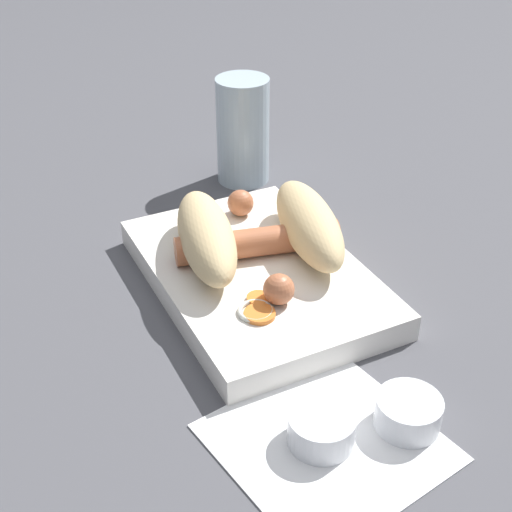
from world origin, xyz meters
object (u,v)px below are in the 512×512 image
at_px(food_tray, 256,276).
at_px(bread_roll, 258,230).
at_px(sausage, 258,242).
at_px(condiment_cup_far, 408,415).
at_px(condiment_cup_near, 321,431).
at_px(drink_glass, 243,131).

distance_m(food_tray, bread_roll, 0.04).
relative_size(sausage, condiment_cup_far, 3.65).
bearing_deg(condiment_cup_near, condiment_cup_far, 77.28).
height_order(condiment_cup_near, drink_glass, drink_glass).
height_order(food_tray, sausage, sausage).
distance_m(condiment_cup_far, drink_glass, 0.44).
relative_size(food_tray, condiment_cup_far, 5.37).
bearing_deg(food_tray, condiment_cup_far, 5.89).
bearing_deg(sausage, food_tray, -31.90).
distance_m(bread_roll, drink_glass, 0.21).
bearing_deg(condiment_cup_far, sausage, -176.99).
bearing_deg(food_tray, sausage, 148.10).
bearing_deg(sausage, condiment_cup_near, -14.32).
bearing_deg(drink_glass, bread_roll, -21.52).
bearing_deg(drink_glass, condiment_cup_near, -17.94).
bearing_deg(food_tray, condiment_cup_near, -12.72).
distance_m(bread_roll, condiment_cup_far, 0.24).
bearing_deg(bread_roll, condiment_cup_far, 2.56).
relative_size(food_tray, bread_roll, 1.44).
bearing_deg(bread_roll, sausage, -32.16).
xyz_separation_m(sausage, condiment_cup_far, (0.23, 0.01, -0.03)).
height_order(condiment_cup_near, condiment_cup_far, same).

